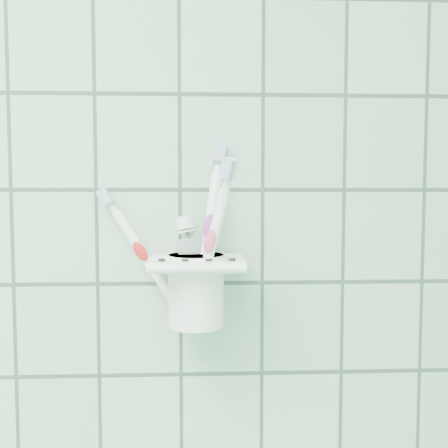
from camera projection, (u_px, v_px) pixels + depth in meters
name	position (u px, v px, depth m)	size (l,w,h in m)	color
holder_bracket	(197.00, 264.00, 0.60)	(0.11, 0.10, 0.03)	white
cup	(196.00, 287.00, 0.61)	(0.08, 0.08, 0.09)	white
toothbrush_pink	(183.00, 240.00, 0.61)	(0.10, 0.04, 0.18)	white
toothbrush_blue	(197.00, 227.00, 0.58)	(0.04, 0.07, 0.22)	white
toothbrush_orange	(192.00, 237.00, 0.59)	(0.05, 0.05, 0.20)	white
toothpaste_tube	(204.00, 258.00, 0.61)	(0.05, 0.03, 0.13)	silver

